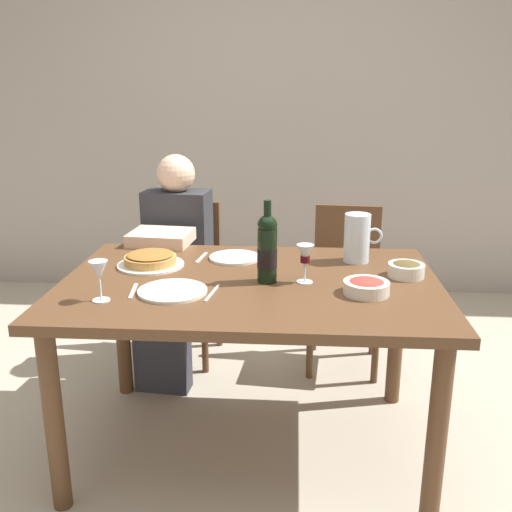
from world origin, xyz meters
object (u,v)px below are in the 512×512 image
object	(u,v)px
water_pitcher	(357,241)
wine_glass_right_diner	(99,272)
salad_bowl	(366,286)
wine_glass_left_diner	(305,256)
dinner_plate_left_setting	(173,291)
chair_left	(185,270)
dinner_plate_right_setting	(235,257)
dining_table	(250,302)
diner_left	(173,262)
baked_tart	(151,260)
chair_right	(346,276)
olive_bowl	(406,269)
wine_bottle	(267,249)

from	to	relation	value
water_pitcher	wine_glass_right_diner	world-z (taller)	water_pitcher
salad_bowl	wine_glass_left_diner	size ratio (longest dim) A/B	1.11
water_pitcher	wine_glass_left_diner	world-z (taller)	water_pitcher
dinner_plate_left_setting	chair_left	bearing A→B (deg)	98.56
wine_glass_left_diner	dinner_plate_right_setting	world-z (taller)	wine_glass_left_diner
dining_table	diner_left	size ratio (longest dim) A/B	1.29
salad_bowl	dinner_plate_right_setting	bearing A→B (deg)	142.41
baked_tart	diner_left	xyz separation A→B (m)	(-0.02, 0.52, -0.17)
salad_bowl	dinner_plate_right_setting	distance (m)	0.67
water_pitcher	wine_glass_left_diner	size ratio (longest dim) A/B	1.38
water_pitcher	wine_glass_right_diner	size ratio (longest dim) A/B	1.41
wine_glass_left_diner	diner_left	distance (m)	1.00
wine_glass_left_diner	diner_left	world-z (taller)	diner_left
dining_table	salad_bowl	xyz separation A→B (m)	(0.44, -0.12, 0.12)
wine_glass_right_diner	wine_glass_left_diner	bearing A→B (deg)	18.78
dinner_plate_left_setting	dinner_plate_right_setting	xyz separation A→B (m)	(0.19, 0.45, 0.00)
baked_tart	wine_glass_left_diner	distance (m)	0.68
wine_glass_left_diner	chair_right	size ratio (longest dim) A/B	0.18
diner_left	chair_right	xyz separation A→B (m)	(0.92, 0.18, -0.12)
salad_bowl	chair_left	xyz separation A→B (m)	(-0.88, 1.04, -0.29)
diner_left	chair_right	distance (m)	0.94
olive_bowl	diner_left	distance (m)	1.25
wine_bottle	dinner_plate_right_setting	xyz separation A→B (m)	(-0.16, 0.30, -0.13)
salad_bowl	diner_left	world-z (taller)	diner_left
dinner_plate_right_setting	diner_left	world-z (taller)	diner_left
wine_glass_left_diner	wine_glass_right_diner	world-z (taller)	wine_glass_left_diner
dining_table	olive_bowl	xyz separation A→B (m)	(0.63, 0.09, 0.13)
wine_bottle	wine_glass_right_diner	distance (m)	0.64
water_pitcher	dinner_plate_right_setting	xyz separation A→B (m)	(-0.54, 0.00, -0.09)
olive_bowl	baked_tart	bearing A→B (deg)	176.29
baked_tart	chair_left	bearing A→B (deg)	90.10
chair_left	dining_table	bearing A→B (deg)	121.26
salad_bowl	dinner_plate_left_setting	world-z (taller)	salad_bowl
wine_glass_right_diner	water_pitcher	bearing A→B (deg)	29.50
olive_bowl	wine_glass_left_diner	size ratio (longest dim) A/B	0.95
water_pitcher	dinner_plate_right_setting	bearing A→B (deg)	179.83
dining_table	chair_right	world-z (taller)	chair_right
olive_bowl	chair_left	distance (m)	1.38
salad_bowl	dinner_plate_right_setting	size ratio (longest dim) A/B	0.76
wine_glass_right_diner	diner_left	bearing A→B (deg)	86.45
dining_table	wine_bottle	bearing A→B (deg)	-9.93
dinner_plate_right_setting	water_pitcher	bearing A→B (deg)	-0.17
dining_table	wine_bottle	xyz separation A→B (m)	(0.07, -0.01, 0.23)
olive_bowl	wine_glass_right_diner	bearing A→B (deg)	-163.01
baked_tart	diner_left	size ratio (longest dim) A/B	0.24
dining_table	baked_tart	distance (m)	0.48
olive_bowl	diner_left	size ratio (longest dim) A/B	0.13
dinner_plate_left_setting	dinner_plate_right_setting	distance (m)	0.48
wine_bottle	wine_glass_left_diner	bearing A→B (deg)	0.69
chair_left	olive_bowl	bearing A→B (deg)	147.76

